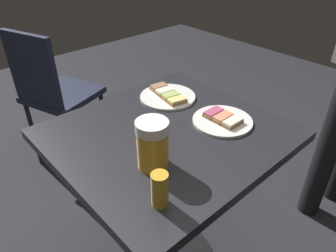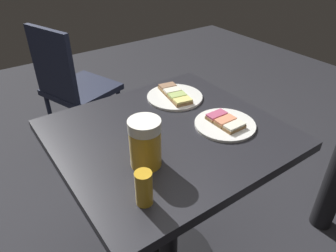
% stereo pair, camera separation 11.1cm
% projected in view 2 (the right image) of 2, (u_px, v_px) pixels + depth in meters
% --- Properties ---
extents(cafe_table, '(0.78, 0.72, 0.75)m').
position_uv_depth(cafe_table, '(168.00, 166.00, 1.21)').
color(cafe_table, black).
rests_on(cafe_table, ground_plane).
extents(plate_near, '(0.24, 0.24, 0.03)m').
position_uv_depth(plate_near, '(175.00, 96.00, 1.32)').
color(plate_near, white).
rests_on(plate_near, cafe_table).
extents(plate_far, '(0.22, 0.22, 0.03)m').
position_uv_depth(plate_far, '(225.00, 123.00, 1.14)').
color(plate_far, white).
rests_on(plate_far, cafe_table).
extents(beer_mug, '(0.10, 0.14, 0.16)m').
position_uv_depth(beer_mug, '(145.00, 142.00, 0.93)').
color(beer_mug, gold).
rests_on(beer_mug, cafe_table).
extents(beer_glass_small, '(0.05, 0.05, 0.10)m').
position_uv_depth(beer_glass_small, '(144.00, 188.00, 0.80)').
color(beer_glass_small, gold).
rests_on(beer_glass_small, cafe_table).
extents(cafe_chair, '(0.48, 0.48, 0.91)m').
position_uv_depth(cafe_chair, '(72.00, 86.00, 1.92)').
color(cafe_chair, '#1E2338').
rests_on(cafe_chair, ground_plane).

